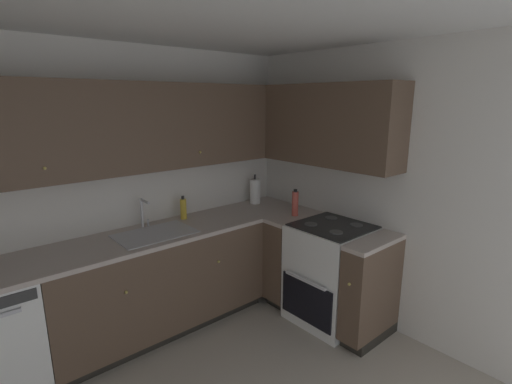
% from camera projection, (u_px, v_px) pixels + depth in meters
% --- Properties ---
extents(wall_back, '(4.00, 0.05, 2.40)m').
position_uv_depth(wall_back, '(86.00, 197.00, 3.03)').
color(wall_back, silver).
rests_on(wall_back, ground_plane).
extents(wall_right, '(0.05, 3.34, 2.40)m').
position_uv_depth(wall_right, '(404.00, 195.00, 3.08)').
color(wall_right, silver).
rests_on(wall_right, ground_plane).
extents(lower_cabinets_back, '(1.84, 0.62, 0.85)m').
position_uv_depth(lower_cabinets_back, '(159.00, 283.00, 3.25)').
color(lower_cabinets_back, brown).
rests_on(lower_cabinets_back, ground_plane).
extents(countertop_back, '(3.05, 0.60, 0.03)m').
position_uv_depth(countertop_back, '(156.00, 235.00, 3.14)').
color(countertop_back, '#B7A89E').
rests_on(countertop_back, lower_cabinets_back).
extents(lower_cabinets_right, '(0.62, 1.09, 0.85)m').
position_uv_depth(lower_cabinets_right, '(325.00, 273.00, 3.43)').
color(lower_cabinets_right, brown).
rests_on(lower_cabinets_right, ground_plane).
extents(countertop_right, '(0.60, 1.09, 0.03)m').
position_uv_depth(countertop_right, '(327.00, 227.00, 3.32)').
color(countertop_right, '#B7A89E').
rests_on(countertop_right, lower_cabinets_right).
extents(oven_range, '(0.68, 0.62, 1.04)m').
position_uv_depth(oven_range, '(331.00, 272.00, 3.40)').
color(oven_range, white).
rests_on(oven_range, ground_plane).
extents(upper_cabinets_back, '(2.73, 0.34, 0.70)m').
position_uv_depth(upper_cabinets_back, '(121.00, 128.00, 2.94)').
color(upper_cabinets_back, brown).
extents(upper_cabinets_right, '(0.32, 1.64, 0.70)m').
position_uv_depth(upper_cabinets_right, '(316.00, 124.00, 3.42)').
color(upper_cabinets_right, brown).
extents(sink, '(0.62, 0.40, 0.10)m').
position_uv_depth(sink, '(155.00, 239.00, 3.11)').
color(sink, '#B7B7BC').
rests_on(sink, countertop_back).
extents(faucet, '(0.07, 0.16, 0.26)m').
position_uv_depth(faucet, '(143.00, 211.00, 3.22)').
color(faucet, silver).
rests_on(faucet, countertop_back).
extents(soap_bottle, '(0.06, 0.06, 0.22)m').
position_uv_depth(soap_bottle, '(183.00, 209.00, 3.48)').
color(soap_bottle, gold).
rests_on(soap_bottle, countertop_back).
extents(paper_towel_roll, '(0.11, 0.11, 0.32)m').
position_uv_depth(paper_towel_roll, '(255.00, 191.00, 4.00)').
color(paper_towel_roll, white).
rests_on(paper_towel_roll, countertop_back).
extents(oil_bottle, '(0.06, 0.06, 0.26)m').
position_uv_depth(oil_bottle, '(295.00, 203.00, 3.58)').
color(oil_bottle, '#BF4C3F').
rests_on(oil_bottle, countertop_right).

